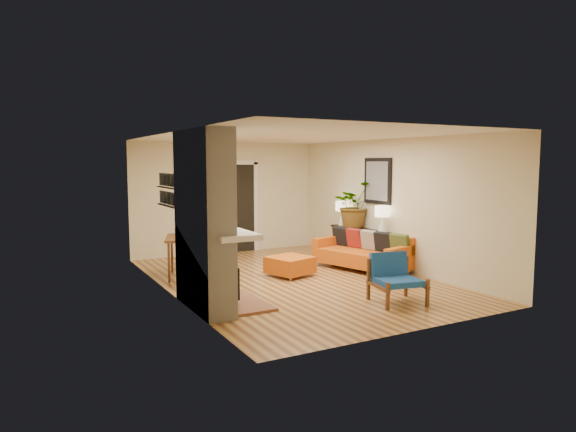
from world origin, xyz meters
The scene contains 10 objects.
room_shell centered at (0.60, 2.63, 1.24)m, with size 6.50×6.50×6.50m.
fireplace centered at (-2.00, -1.00, 1.24)m, with size 1.09×1.68×2.60m.
sofa centered at (1.71, 0.13, 0.34)m, with size 1.34×2.12×0.78m.
ottoman centered at (0.10, 0.30, 0.21)m, with size 0.90×0.90×0.36m.
blue_chair centered at (0.65, -2.02, 0.40)m, with size 0.82×0.81×0.74m.
dining_table centered at (-1.58, 1.14, 0.61)m, with size 1.12×1.76×0.93m.
console_table centered at (2.07, 0.73, 0.58)m, with size 0.34×1.85×0.72m.
lamp_near centered at (2.07, 0.05, 1.06)m, with size 0.30×0.30×0.54m.
lamp_far centered at (2.07, 1.46, 1.06)m, with size 0.30×0.30×0.54m.
houseplant centered at (2.06, 1.00, 1.23)m, with size 0.90×0.78×1.00m, color #1E5919.
Camera 1 is at (-4.48, -8.04, 2.14)m, focal length 32.00 mm.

